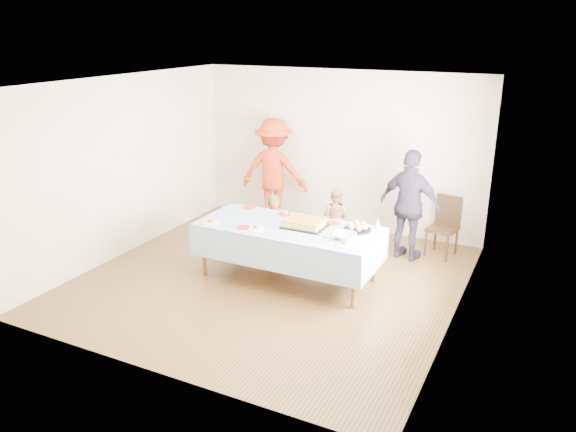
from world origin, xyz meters
The scene contains 22 objects.
ground centered at (0.00, 0.00, 0.00)m, with size 5.00×5.00×0.00m, color #4B2D15.
room_walls centered at (0.05, 0.00, 1.77)m, with size 5.04×5.04×2.72m.
party_table centered at (0.21, 0.13, 0.72)m, with size 2.50×1.10×0.78m.
birthday_cake centered at (0.42, 0.20, 0.83)m, with size 0.57×0.44×0.10m.
rolls_tray centered at (1.11, 0.39, 0.83)m, with size 0.37×0.37×0.11m.
punch_bowl centered at (1.06, 0.02, 0.82)m, with size 0.30×0.30×0.07m, color silver.
party_hat centered at (1.32, 0.59, 0.86)m, with size 0.09×0.09×0.16m, color white.
fork_pile centered at (0.91, -0.09, 0.81)m, with size 0.24×0.18×0.07m, color white, non-canonical shape.
plate_red_far_a centered at (-0.67, 0.59, 0.79)m, with size 0.19×0.19×0.01m, color red.
plate_red_far_b centered at (-0.05, 0.55, 0.79)m, with size 0.19×0.19×0.01m, color red.
plate_red_far_c centered at (0.23, 0.51, 0.79)m, with size 0.17×0.17×0.01m, color red.
plate_red_far_d centered at (0.70, 0.50, 0.79)m, with size 0.20×0.20×0.01m, color red.
plate_red_near centered at (-0.31, -0.20, 0.79)m, with size 0.18×0.18×0.01m, color red.
plate_white_left centered at (-0.81, -0.24, 0.79)m, with size 0.21×0.21×0.01m, color white.
plate_white_mid centered at (-0.13, -0.17, 0.79)m, with size 0.22×0.22×0.01m, color white.
plate_white_right centered at (1.13, -0.18, 0.79)m, with size 0.20×0.20×0.01m, color white.
dining_chair centered at (1.96, 1.99, 0.52)m, with size 0.48×0.48×0.93m.
toddler_left centered at (-0.42, 0.93, 0.41)m, with size 0.30×0.20×0.83m, color red.
toddler_mid centered at (-0.70, 1.42, 0.37)m, with size 0.37×0.24×0.75m, color #256F36.
toddler_right centered at (0.32, 1.59, 0.48)m, with size 0.46×0.36×0.95m, color tan.
adult_left centered at (-1.10, 2.20, 0.93)m, with size 1.20×0.69×1.86m, color #BB3317.
adult_right centered at (1.50, 1.59, 0.84)m, with size 0.99×0.41×1.68m, color #2B2533.
Camera 1 is at (3.40, -6.32, 3.38)m, focal length 35.00 mm.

